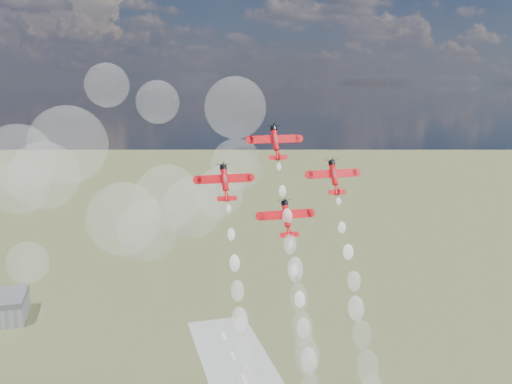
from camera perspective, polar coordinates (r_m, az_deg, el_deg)
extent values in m
cylinder|color=red|center=(129.37, 2.03, 5.52)|extent=(1.42, 3.75, 5.30)
cylinder|color=black|center=(130.43, 1.86, 6.66)|extent=(1.62, 1.90, 1.66)
cube|color=red|center=(129.80, 1.97, 5.58)|extent=(12.34, 1.16, 1.88)
cube|color=white|center=(128.95, 0.54, 5.52)|extent=(4.85, 0.29, 0.50)
cube|color=white|center=(130.93, 3.36, 5.59)|extent=(4.85, 0.29, 0.50)
cube|color=red|center=(127.65, 2.33, 3.66)|extent=(4.45, 0.64, 1.04)
cube|color=red|center=(126.91, 2.43, 3.70)|extent=(0.14, 2.14, 1.98)
ellipsoid|color=silver|center=(128.85, 2.10, 5.57)|extent=(1.11, 2.07, 2.68)
cone|color=red|center=(128.02, 2.27, 3.98)|extent=(1.42, 2.50, 2.99)
cylinder|color=red|center=(122.87, -3.32, 1.33)|extent=(1.42, 3.75, 5.30)
cylinder|color=black|center=(123.76, -3.47, 2.57)|extent=(1.62, 1.90, 1.66)
cube|color=red|center=(123.29, -3.37, 1.41)|extent=(12.34, 1.16, 1.88)
cube|color=white|center=(122.76, -4.90, 1.32)|extent=(4.85, 0.29, 0.50)
cube|color=white|center=(124.12, -1.87, 1.46)|extent=(4.85, 0.29, 0.50)
cube|color=red|center=(121.40, -3.07, -0.68)|extent=(4.45, 0.64, 1.04)
cube|color=red|center=(120.64, -3.00, -0.67)|extent=(0.14, 2.14, 1.98)
ellipsoid|color=silver|center=(122.32, -3.27, 1.37)|extent=(1.11, 2.07, 2.68)
cone|color=red|center=(121.72, -3.13, -0.33)|extent=(1.42, 2.50, 2.99)
cylinder|color=red|center=(130.96, 8.18, 1.86)|extent=(1.42, 3.75, 5.30)
cylinder|color=black|center=(131.81, 7.97, 3.02)|extent=(1.62, 1.90, 1.66)
cube|color=red|center=(131.36, 8.10, 1.93)|extent=(12.34, 1.16, 1.88)
cube|color=white|center=(130.19, 6.73, 1.85)|extent=(4.85, 0.29, 0.50)
cube|color=white|center=(132.82, 9.40, 1.97)|extent=(4.85, 0.29, 0.50)
cube|color=red|center=(129.59, 8.53, -0.02)|extent=(4.45, 0.64, 1.04)
cube|color=red|center=(128.88, 8.67, -0.01)|extent=(0.14, 2.14, 1.98)
ellipsoid|color=silver|center=(130.45, 8.27, 1.89)|extent=(1.11, 2.07, 2.68)
cone|color=red|center=(129.89, 8.46, 0.31)|extent=(1.42, 2.50, 2.99)
cylinder|color=red|center=(123.81, 3.21, -2.48)|extent=(1.42, 3.75, 5.30)
cylinder|color=black|center=(124.49, 3.03, -1.22)|extent=(1.62, 1.90, 1.66)
cube|color=red|center=(124.20, 3.14, -2.39)|extent=(12.34, 1.16, 1.88)
cube|color=white|center=(123.32, 1.66, -2.50)|extent=(4.85, 0.29, 0.50)
cube|color=white|center=(125.39, 4.58, -2.30)|extent=(4.85, 0.29, 0.50)
cube|color=red|center=(122.70, 3.53, -4.51)|extent=(4.45, 0.64, 1.04)
cube|color=red|center=(121.96, 3.65, -4.52)|extent=(0.14, 2.14, 1.98)
ellipsoid|color=silver|center=(123.27, 3.29, -2.46)|extent=(1.11, 2.07, 2.68)
cone|color=red|center=(122.96, 3.47, -4.15)|extent=(1.42, 2.50, 2.99)
sphere|color=white|center=(126.94, 2.44, 2.69)|extent=(1.07, 1.07, 1.07)
sphere|color=white|center=(125.21, 2.80, 0.10)|extent=(1.65, 1.65, 1.65)
sphere|color=white|center=(123.58, 3.31, -2.61)|extent=(2.22, 2.22, 2.22)
sphere|color=white|center=(122.31, 3.58, -5.51)|extent=(2.80, 2.80, 2.80)
sphere|color=white|center=(121.46, 4.14, -8.13)|extent=(3.37, 3.37, 3.37)
sphere|color=white|center=(120.84, 4.52, -11.06)|extent=(3.95, 3.95, 3.95)
sphere|color=white|center=(120.57, 4.90, -14.09)|extent=(4.52, 4.52, 4.52)
sphere|color=white|center=(120.30, 5.40, -16.81)|extent=(5.10, 5.10, 5.10)
sphere|color=white|center=(120.93, -2.90, -1.76)|extent=(1.07, 1.07, 1.07)
sphere|color=white|center=(119.64, -2.62, -4.49)|extent=(1.65, 1.65, 1.65)
sphere|color=white|center=(118.39, -2.26, -7.48)|extent=(2.22, 2.22, 2.22)
sphere|color=white|center=(117.82, -1.96, -10.34)|extent=(2.80, 2.80, 2.80)
sphere|color=white|center=(117.16, -1.72, -13.32)|extent=(3.37, 3.37, 3.37)
sphere|color=white|center=(117.01, -1.29, -16.57)|extent=(3.95, 3.95, 3.95)
sphere|color=white|center=(117.48, -0.92, -19.44)|extent=(4.52, 4.52, 4.52)
sphere|color=white|center=(129.08, 8.69, -0.98)|extent=(1.07, 1.07, 1.07)
sphere|color=white|center=(127.89, 9.03, -3.71)|extent=(1.65, 1.65, 1.65)
sphere|color=white|center=(126.97, 9.68, -6.25)|extent=(2.22, 2.22, 2.22)
sphere|color=white|center=(126.03, 10.28, -9.20)|extent=(2.80, 2.80, 2.80)
sphere|color=white|center=(125.17, 10.48, -11.94)|extent=(3.37, 3.37, 3.37)
sphere|color=white|center=(125.73, 11.08, -14.53)|extent=(3.95, 3.95, 3.95)
sphere|color=white|center=(125.35, 11.70, -17.59)|extent=(4.52, 4.52, 4.52)
sphere|color=white|center=(122.33, 3.70, -5.57)|extent=(1.07, 1.07, 1.07)
sphere|color=white|center=(121.51, 4.03, -8.29)|extent=(1.65, 1.65, 1.65)
sphere|color=white|center=(120.94, 4.63, -11.20)|extent=(2.22, 2.22, 2.22)
sphere|color=white|center=(120.72, 5.03, -14.09)|extent=(2.80, 2.80, 2.80)
sphere|color=white|center=(120.63, 5.58, -17.17)|extent=(3.37, 3.37, 3.37)
sphere|color=white|center=(132.98, -2.21, 8.86)|extent=(15.08, 15.08, 15.08)
sphere|color=white|center=(148.67, -3.95, -0.12)|extent=(13.78, 13.78, 13.78)
sphere|color=white|center=(144.39, -10.31, 9.30)|extent=(11.27, 11.27, 11.27)
sphere|color=white|center=(141.82, -23.68, 3.12)|extent=(17.25, 17.25, 17.25)
sphere|color=white|center=(138.87, -6.65, -1.60)|extent=(15.78, 15.78, 15.78)
sphere|color=white|center=(144.29, -9.30, -0.51)|extent=(17.24, 17.24, 17.24)
sphere|color=white|center=(134.23, -2.06, 2.86)|extent=(13.08, 13.08, 13.08)
sphere|color=white|center=(146.63, -22.89, -6.87)|extent=(10.52, 10.52, 10.52)
sphere|color=white|center=(127.13, -19.16, 4.73)|extent=(17.35, 17.35, 17.35)
sphere|color=white|center=(149.65, -11.32, -3.94)|extent=(16.84, 16.84, 16.84)
sphere|color=white|center=(133.61, -21.36, 1.63)|extent=(15.73, 15.73, 15.73)
sphere|color=white|center=(143.16, -15.42, 10.79)|extent=(11.10, 11.10, 11.10)
sphere|color=white|center=(131.69, -23.48, 0.48)|extent=(12.23, 12.23, 12.23)
sphere|color=white|center=(128.25, -13.76, -2.76)|extent=(17.02, 17.02, 17.02)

